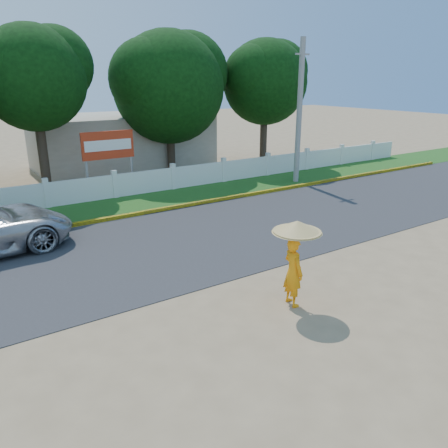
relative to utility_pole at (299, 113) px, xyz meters
name	(u,v)px	position (x,y,z in m)	size (l,w,h in m)	color
ground	(266,291)	(-9.26, -9.10, -3.61)	(120.00, 120.00, 0.00)	#9E8460
road	(184,240)	(-9.26, -4.60, -3.60)	(60.00, 7.00, 0.02)	#38383A
grass_verge	(127,205)	(-9.26, 0.65, -3.59)	(60.00, 3.50, 0.03)	#2D601E
curb	(143,213)	(-9.26, -1.05, -3.53)	(40.00, 0.18, 0.16)	yellow
fence	(115,186)	(-9.26, 2.10, -3.06)	(40.00, 0.10, 1.10)	silver
building_near	(122,141)	(-6.26, 8.90, -2.01)	(10.00, 6.00, 3.20)	#B7AD99
utility_pole	(299,113)	(0.00, 0.00, 0.00)	(0.28, 0.28, 7.21)	gray
monk_with_parasol	(295,251)	(-9.12, -9.96, -2.20)	(1.18, 1.18, 2.15)	orange
billboard	(108,148)	(-9.06, 3.20, -1.47)	(2.50, 0.13, 2.95)	gray
tree_row	(50,87)	(-10.94, 5.15, 1.29)	(29.69, 6.84, 8.15)	#473828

